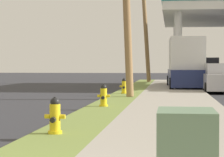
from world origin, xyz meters
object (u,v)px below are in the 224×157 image
fire_hydrant_nearest (55,118)px  truck_navy_on_apron (186,65)px  utility_pole_background (145,20)px  fire_hydrant_second (104,97)px  car_silver_by_near_pump (221,79)px  truck_black_at_forecourt (205,73)px  fire_hydrant_third (124,87)px

fire_hydrant_nearest → truck_navy_on_apron: truck_navy_on_apron is taller
truck_navy_on_apron → utility_pole_background: bearing=108.8°
fire_hydrant_nearest → fire_hydrant_second: same height
car_silver_by_near_pump → truck_black_at_forecourt: (-0.31, 7.40, 0.19)m
truck_black_at_forecourt → truck_navy_on_apron: (-1.48, -3.97, 0.57)m
fire_hydrant_nearest → fire_hydrant_third: 13.49m
fire_hydrant_second → truck_black_at_forecourt: bearing=75.7°
utility_pole_background → fire_hydrant_third: bearing=-90.6°
fire_hydrant_second → truck_black_at_forecourt: truck_black_at_forecourt is taller
car_silver_by_near_pump → truck_black_at_forecourt: 7.41m
fire_hydrant_nearest → car_silver_by_near_pump: car_silver_by_near_pump is taller
fire_hydrant_second → utility_pole_background: 23.25m
car_silver_by_near_pump → truck_navy_on_apron: 3.94m
fire_hydrant_nearest → car_silver_by_near_pump: (5.01, 17.09, 0.28)m
fire_hydrant_second → car_silver_by_near_pump: size_ratio=0.17×
fire_hydrant_nearest → fire_hydrant_third: (0.09, 13.49, 0.00)m
utility_pole_background → truck_navy_on_apron: 9.86m
truck_black_at_forecourt → fire_hydrant_nearest: bearing=-100.9°
fire_hydrant_second → truck_black_at_forecourt: (4.60, 18.07, 0.47)m
fire_hydrant_third → truck_black_at_forecourt: bearing=67.3°
utility_pole_background → truck_navy_on_apron: size_ratio=1.51×
fire_hydrant_third → truck_black_at_forecourt: size_ratio=0.13×
fire_hydrant_nearest → utility_pole_background: utility_pole_background is taller
fire_hydrant_nearest → fire_hydrant_second: size_ratio=1.00×
car_silver_by_near_pump → truck_navy_on_apron: size_ratio=0.70×
fire_hydrant_nearest → fire_hydrant_second: bearing=89.2°
fire_hydrant_second → utility_pole_background: (0.16, 22.78, 4.64)m
utility_pole_background → truck_black_at_forecourt: utility_pole_background is taller
utility_pole_background → car_silver_by_near_pump: size_ratio=2.17×
fire_hydrant_nearest → truck_navy_on_apron: (3.21, 20.52, 1.04)m
truck_black_at_forecourt → fire_hydrant_second: bearing=-104.3°
fire_hydrant_nearest → fire_hydrant_third: bearing=89.6°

